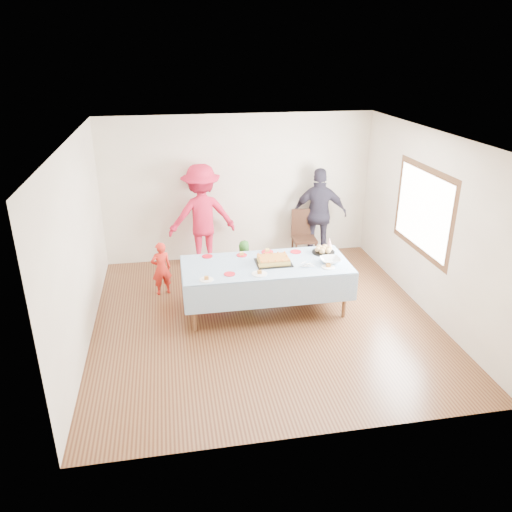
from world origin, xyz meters
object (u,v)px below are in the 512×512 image
at_px(birthday_cake, 273,260).
at_px(adult_left, 202,216).
at_px(party_table, 266,267).
at_px(dining_chair, 303,233).

bearing_deg(birthday_cake, adult_left, 115.36).
height_order(party_table, birthday_cake, birthday_cake).
relative_size(party_table, adult_left, 1.32).
relative_size(birthday_cake, dining_chair, 0.54).
relative_size(birthday_cake, adult_left, 0.28).
distance_m(dining_chair, adult_left, 1.92).
xyz_separation_m(party_table, adult_left, (-0.80, 1.94, 0.22)).
height_order(dining_chair, adult_left, adult_left).
xyz_separation_m(party_table, dining_chair, (1.08, 1.80, -0.18)).
bearing_deg(birthday_cake, party_table, -176.69).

